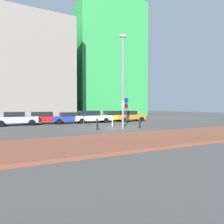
# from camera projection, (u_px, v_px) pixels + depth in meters

# --- Properties ---
(ground_plane) EXTENTS (120.00, 120.00, 0.00)m
(ground_plane) POSITION_uv_depth(u_px,v_px,m) (114.00, 128.00, 15.29)
(ground_plane) COLOR #4C4947
(sidewalk_brick) EXTENTS (40.00, 4.47, 0.14)m
(sidewalk_brick) POSITION_uv_depth(u_px,v_px,m) (153.00, 138.00, 9.95)
(sidewalk_brick) COLOR brown
(sidewalk_brick) RESTS_ON ground
(parked_car_silver) EXTENTS (4.15, 2.12, 1.45)m
(parked_car_silver) POSITION_uv_depth(u_px,v_px,m) (17.00, 118.00, 17.74)
(parked_car_silver) COLOR #B7BABF
(parked_car_silver) RESTS_ON ground
(parked_car_red) EXTENTS (4.53, 2.01, 1.42)m
(parked_car_red) POSITION_uv_depth(u_px,v_px,m) (45.00, 118.00, 19.34)
(parked_car_red) COLOR red
(parked_car_red) RESTS_ON ground
(parked_car_blue) EXTENTS (4.23, 2.11, 1.34)m
(parked_car_blue) POSITION_uv_depth(u_px,v_px,m) (70.00, 117.00, 20.25)
(parked_car_blue) COLOR #1E389E
(parked_car_blue) RESTS_ON ground
(parked_car_white) EXTENTS (4.51, 1.92, 1.52)m
(parked_car_white) POSITION_uv_depth(u_px,v_px,m) (91.00, 116.00, 20.95)
(parked_car_white) COLOR white
(parked_car_white) RESTS_ON ground
(parked_car_yellow) EXTENTS (4.07, 2.13, 1.48)m
(parked_car_yellow) POSITION_uv_depth(u_px,v_px,m) (112.00, 116.00, 22.83)
(parked_car_yellow) COLOR gold
(parked_car_yellow) RESTS_ON ground
(parked_car_orange) EXTENTS (4.14, 2.18, 1.48)m
(parked_car_orange) POSITION_uv_depth(u_px,v_px,m) (130.00, 116.00, 23.41)
(parked_car_orange) COLOR orange
(parked_car_orange) RESTS_ON ground
(parking_sign_post) EXTENTS (0.59, 0.17, 3.03)m
(parking_sign_post) POSITION_uv_depth(u_px,v_px,m) (126.00, 108.00, 19.13)
(parking_sign_post) COLOR gray
(parking_sign_post) RESTS_ON ground
(parking_meter) EXTENTS (0.18, 0.14, 1.32)m
(parking_meter) POSITION_uv_depth(u_px,v_px,m) (84.00, 118.00, 16.54)
(parking_meter) COLOR #4C4C51
(parking_meter) RESTS_ON ground
(street_lamp) EXTENTS (0.70, 0.36, 8.41)m
(street_lamp) POSITION_uv_depth(u_px,v_px,m) (123.00, 75.00, 14.93)
(street_lamp) COLOR gray
(street_lamp) RESTS_ON ground
(traffic_bollard_near) EXTENTS (0.15, 0.15, 0.98)m
(traffic_bollard_near) POSITION_uv_depth(u_px,v_px,m) (140.00, 123.00, 15.20)
(traffic_bollard_near) COLOR black
(traffic_bollard_near) RESTS_ON ground
(traffic_bollard_mid) EXTENTS (0.16, 0.16, 0.96)m
(traffic_bollard_mid) POSITION_uv_depth(u_px,v_px,m) (97.00, 124.00, 14.16)
(traffic_bollard_mid) COLOR black
(traffic_bollard_mid) RESTS_ON ground
(traffic_bollard_far) EXTENTS (0.13, 0.13, 1.08)m
(traffic_bollard_far) POSITION_uv_depth(u_px,v_px,m) (112.00, 122.00, 16.33)
(traffic_bollard_far) COLOR #B7B7BC
(traffic_bollard_far) RESTS_ON ground
(building_colorful_midrise) EXTENTS (16.54, 12.79, 28.09)m
(building_colorful_midrise) POSITION_uv_depth(u_px,v_px,m) (108.00, 62.00, 44.12)
(building_colorful_midrise) COLOR green
(building_colorful_midrise) RESTS_ON ground
(building_under_construction) EXTENTS (13.13, 15.06, 18.29)m
(building_under_construction) POSITION_uv_depth(u_px,v_px,m) (38.00, 73.00, 34.40)
(building_under_construction) COLOR gray
(building_under_construction) RESTS_ON ground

